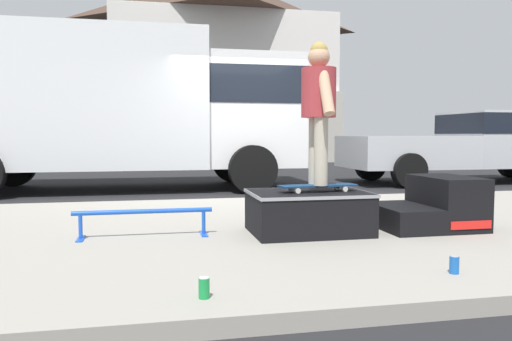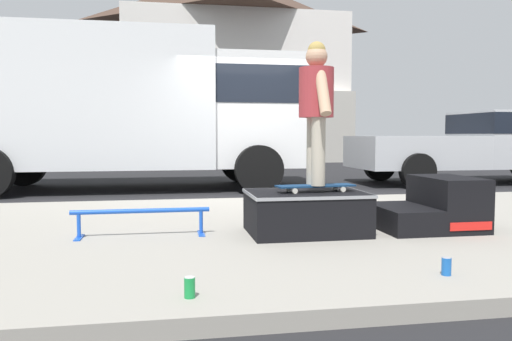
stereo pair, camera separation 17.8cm
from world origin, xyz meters
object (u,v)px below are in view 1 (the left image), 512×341
object	(u,v)px
soda_can	(204,288)
pickup_truck_silver	(474,143)
grind_rail	(143,217)
skateboard	(318,186)
soda_can_b	(454,265)
kicker_ramp	(433,207)
box_truck	(125,104)
skate_box	(308,211)
skater_kid	(319,101)

from	to	relation	value
soda_can	pickup_truck_silver	bearing A→B (deg)	46.50
grind_rail	skateboard	size ratio (longest dim) A/B	1.63
soda_can_b	kicker_ramp	bearing A→B (deg)	63.35
skateboard	box_truck	size ratio (longest dim) A/B	0.12
kicker_ramp	soda_can	xyz separation A→B (m)	(-2.58, -1.79, -0.16)
skateboard	soda_can_b	world-z (taller)	skateboard
grind_rail	box_truck	xyz separation A→B (m)	(-0.39, 5.45, 1.39)
skateboard	pickup_truck_silver	xyz separation A→B (m)	(5.68, 5.60, 0.31)
kicker_ramp	grind_rail	distance (m)	2.95
soda_can	soda_can_b	world-z (taller)	same
skate_box	soda_can	xyz separation A→B (m)	(-1.22, -1.79, -0.16)
kicker_ramp	pickup_truck_silver	world-z (taller)	pickup_truck_silver
skate_box	pickup_truck_silver	world-z (taller)	pickup_truck_silver
soda_can_b	box_truck	bearing A→B (deg)	109.38
kicker_ramp	soda_can_b	distance (m)	1.81
soda_can_b	box_truck	world-z (taller)	box_truck
skater_kid	soda_can	xyz separation A→B (m)	(-1.31, -1.76, -1.23)
skater_kid	pickup_truck_silver	bearing A→B (deg)	44.59
skateboard	skater_kid	bearing A→B (deg)	-90.90
skate_box	kicker_ramp	bearing A→B (deg)	-0.02
skater_kid	soda_can	world-z (taller)	skater_kid
skate_box	skater_kid	world-z (taller)	skater_kid
kicker_ramp	soda_can	distance (m)	3.14
soda_can	box_truck	bearing A→B (deg)	95.92
box_truck	pickup_truck_silver	xyz separation A→B (m)	(7.75, -0.01, -0.81)
grind_rail	soda_can	bearing A→B (deg)	-79.07
skater_kid	box_truck	bearing A→B (deg)	110.28
box_truck	pickup_truck_silver	world-z (taller)	box_truck
skateboard	box_truck	bearing A→B (deg)	110.28
skater_kid	soda_can_b	size ratio (longest dim) A/B	10.97
skate_box	pickup_truck_silver	size ratio (longest dim) A/B	0.20
skate_box	pickup_truck_silver	xyz separation A→B (m)	(5.77, 5.57, 0.55)
skateboard	pickup_truck_silver	distance (m)	7.98
grind_rail	skateboard	distance (m)	1.71
skateboard	soda_can	distance (m)	2.23
skate_box	box_truck	world-z (taller)	box_truck
skate_box	pickup_truck_silver	bearing A→B (deg)	44.01
soda_can_b	pickup_truck_silver	world-z (taller)	pickup_truck_silver
skateboard	soda_can_b	xyz separation A→B (m)	(0.46, -1.59, -0.40)
kicker_ramp	pickup_truck_silver	size ratio (longest dim) A/B	0.17
skater_kid	grind_rail	bearing A→B (deg)	174.65
kicker_ramp	skateboard	size ratio (longest dim) A/B	1.25
skate_box	kicker_ramp	size ratio (longest dim) A/B	1.14
kicker_ramp	soda_can	bearing A→B (deg)	-145.22
soda_can	grind_rail	bearing A→B (deg)	100.93
skate_box	box_truck	distance (m)	6.07
kicker_ramp	soda_can_b	xyz separation A→B (m)	(-0.81, -1.61, -0.16)
box_truck	pickup_truck_silver	distance (m)	7.79
skateboard	soda_can	xyz separation A→B (m)	(-1.31, -1.76, -0.40)
box_truck	pickup_truck_silver	size ratio (longest dim) A/B	1.21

